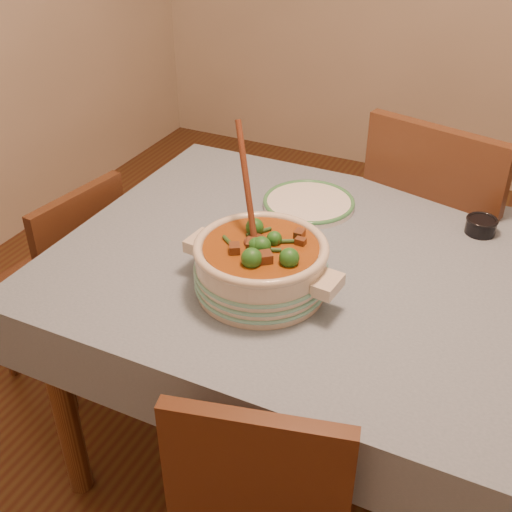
{
  "coord_description": "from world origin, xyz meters",
  "views": [
    {
      "loc": [
        0.32,
        -1.36,
        1.71
      ],
      "look_at": [
        -0.23,
        -0.2,
        0.87
      ],
      "focal_mm": 45.0,
      "sensor_mm": 36.0,
      "label": 1
    }
  ],
  "objects_px": {
    "chair_left": "(70,275)",
    "dining_table": "(366,303)",
    "condiment_bowl": "(481,225)",
    "white_plate": "(309,203)",
    "chair_far": "(437,235)",
    "stew_casserole": "(261,262)"
  },
  "relations": [
    {
      "from": "chair_left",
      "to": "dining_table",
      "type": "bearing_deg",
      "value": 98.43
    },
    {
      "from": "condiment_bowl",
      "to": "chair_left",
      "type": "bearing_deg",
      "value": -164.28
    },
    {
      "from": "condiment_bowl",
      "to": "chair_left",
      "type": "xyz_separation_m",
      "value": [
        -1.25,
        -0.35,
        -0.33
      ]
    },
    {
      "from": "white_plate",
      "to": "chair_far",
      "type": "relative_size",
      "value": 0.3
    },
    {
      "from": "stew_casserole",
      "to": "chair_far",
      "type": "xyz_separation_m",
      "value": [
        0.3,
        0.79,
        -0.28
      ]
    },
    {
      "from": "condiment_bowl",
      "to": "chair_left",
      "type": "distance_m",
      "value": 1.34
    },
    {
      "from": "condiment_bowl",
      "to": "chair_far",
      "type": "bearing_deg",
      "value": 119.01
    },
    {
      "from": "dining_table",
      "to": "condiment_bowl",
      "type": "height_order",
      "value": "condiment_bowl"
    },
    {
      "from": "stew_casserole",
      "to": "white_plate",
      "type": "xyz_separation_m",
      "value": [
        -0.05,
        0.45,
        -0.07
      ]
    },
    {
      "from": "dining_table",
      "to": "chair_far",
      "type": "bearing_deg",
      "value": 83.34
    },
    {
      "from": "dining_table",
      "to": "condiment_bowl",
      "type": "relative_size",
      "value": 15.29
    },
    {
      "from": "white_plate",
      "to": "chair_far",
      "type": "distance_m",
      "value": 0.53
    },
    {
      "from": "dining_table",
      "to": "chair_left",
      "type": "distance_m",
      "value": 1.05
    },
    {
      "from": "stew_casserole",
      "to": "chair_left",
      "type": "bearing_deg",
      "value": 168.11
    },
    {
      "from": "chair_far",
      "to": "dining_table",
      "type": "bearing_deg",
      "value": 97.65
    },
    {
      "from": "white_plate",
      "to": "chair_far",
      "type": "height_order",
      "value": "chair_far"
    },
    {
      "from": "stew_casserole",
      "to": "chair_far",
      "type": "relative_size",
      "value": 0.43
    },
    {
      "from": "dining_table",
      "to": "stew_casserole",
      "type": "xyz_separation_m",
      "value": [
        -0.23,
        -0.18,
        0.17
      ]
    },
    {
      "from": "chair_far",
      "to": "chair_left",
      "type": "distance_m",
      "value": 1.27
    },
    {
      "from": "dining_table",
      "to": "white_plate",
      "type": "xyz_separation_m",
      "value": [
        -0.28,
        0.27,
        0.1
      ]
    },
    {
      "from": "white_plate",
      "to": "chair_left",
      "type": "distance_m",
      "value": 0.86
    },
    {
      "from": "stew_casserole",
      "to": "white_plate",
      "type": "relative_size",
      "value": 1.43
    }
  ]
}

